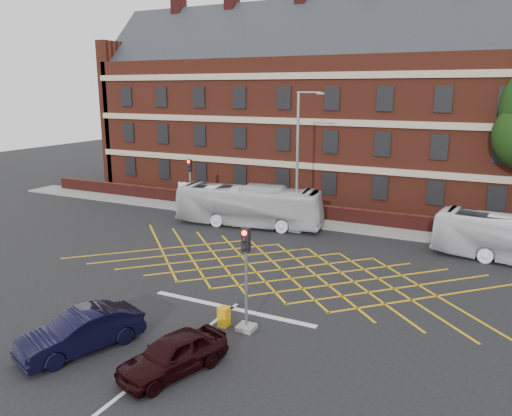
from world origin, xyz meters
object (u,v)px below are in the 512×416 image
at_px(car_navy, 81,332).
at_px(car_maroon, 173,354).
at_px(traffic_light_near, 246,289).
at_px(traffic_light_far, 190,192).
at_px(direction_signs, 184,191).
at_px(bus_left, 249,206).
at_px(utility_cabinet, 224,317).
at_px(street_lamp, 298,184).

xyz_separation_m(car_navy, car_maroon, (3.93, 0.29, -0.07)).
height_order(car_maroon, traffic_light_near, traffic_light_near).
relative_size(traffic_light_far, direction_signs, 1.94).
xyz_separation_m(bus_left, traffic_light_far, (-5.56, 0.98, 0.31)).
distance_m(car_maroon, utility_cabinet, 3.76).
relative_size(car_navy, direction_signs, 2.07).
bearing_deg(traffic_light_far, car_maroon, -57.78).
relative_size(car_navy, traffic_light_far, 1.07).
relative_size(traffic_light_far, utility_cabinet, 5.19).
height_order(car_navy, traffic_light_near, traffic_light_near).
bearing_deg(bus_left, car_maroon, -167.94).
bearing_deg(car_navy, direction_signs, 134.87).
bearing_deg(car_maroon, car_navy, -156.85).
xyz_separation_m(traffic_light_far, street_lamp, (9.16, -0.72, 1.48)).
bearing_deg(car_navy, car_maroon, 24.26).
xyz_separation_m(bus_left, car_navy, (2.45, -18.27, -0.70)).
relative_size(bus_left, car_maroon, 2.61).
xyz_separation_m(car_maroon, utility_cabinet, (-0.18, 3.75, -0.27)).
bearing_deg(direction_signs, street_lamp, -11.70).
distance_m(bus_left, street_lamp, 4.02).
distance_m(traffic_light_far, utility_cabinet, 19.28).
xyz_separation_m(traffic_light_near, direction_signs, (-14.37, 16.61, -0.39)).
bearing_deg(bus_left, car_navy, -179.86).
distance_m(bus_left, car_maroon, 19.09).
bearing_deg(direction_signs, traffic_light_near, -49.14).
distance_m(car_maroon, traffic_light_near, 4.08).
distance_m(car_navy, traffic_light_near, 6.38).
xyz_separation_m(car_maroon, traffic_light_far, (-11.95, 18.96, 1.08)).
height_order(traffic_light_far, direction_signs, traffic_light_far).
height_order(street_lamp, direction_signs, street_lamp).
height_order(bus_left, traffic_light_near, traffic_light_near).
height_order(bus_left, car_navy, bus_left).
distance_m(bus_left, car_navy, 18.44).
distance_m(traffic_light_near, traffic_light_far, 19.76).
xyz_separation_m(traffic_light_far, direction_signs, (-1.62, 1.52, -0.39)).
bearing_deg(direction_signs, car_maroon, -56.47).
bearing_deg(direction_signs, car_navy, -65.11).
bearing_deg(traffic_light_near, car_navy, -138.78).
bearing_deg(car_navy, utility_cabinet, 67.08).
relative_size(traffic_light_near, utility_cabinet, 5.19).
relative_size(car_maroon, direction_signs, 1.82).
bearing_deg(car_maroon, traffic_light_far, 141.09).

